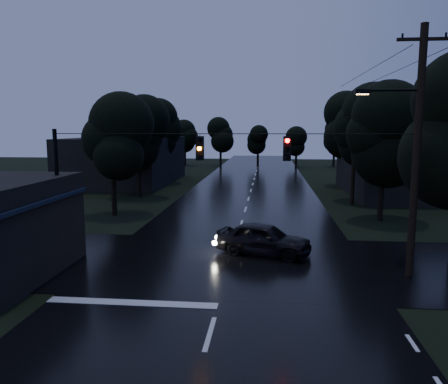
# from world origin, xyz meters

# --- Properties ---
(main_road) EXTENTS (12.00, 120.00, 0.02)m
(main_road) POSITION_xyz_m (0.00, 30.00, 0.00)
(main_road) COLOR black
(main_road) RESTS_ON ground
(cross_street) EXTENTS (60.00, 9.00, 0.02)m
(cross_street) POSITION_xyz_m (0.00, 12.00, 0.00)
(cross_street) COLOR black
(cross_street) RESTS_ON ground
(building_far_right) EXTENTS (10.00, 14.00, 4.40)m
(building_far_right) POSITION_xyz_m (14.00, 34.00, 2.20)
(building_far_right) COLOR black
(building_far_right) RESTS_ON ground
(building_far_left) EXTENTS (10.00, 16.00, 5.00)m
(building_far_left) POSITION_xyz_m (-14.00, 40.00, 2.50)
(building_far_left) COLOR black
(building_far_left) RESTS_ON ground
(utility_pole_main) EXTENTS (3.50, 0.30, 10.00)m
(utility_pole_main) POSITION_xyz_m (7.41, 11.00, 5.26)
(utility_pole_main) COLOR black
(utility_pole_main) RESTS_ON ground
(utility_pole_far) EXTENTS (2.00, 0.30, 7.50)m
(utility_pole_far) POSITION_xyz_m (8.30, 28.00, 3.88)
(utility_pole_far) COLOR black
(utility_pole_far) RESTS_ON ground
(anchor_pole_left) EXTENTS (0.18, 0.18, 6.00)m
(anchor_pole_left) POSITION_xyz_m (-7.50, 11.00, 3.00)
(anchor_pole_left) COLOR black
(anchor_pole_left) RESTS_ON ground
(span_signals) EXTENTS (15.00, 0.37, 1.12)m
(span_signals) POSITION_xyz_m (0.56, 10.99, 5.24)
(span_signals) COLOR black
(span_signals) RESTS_ON ground
(tree_left_a) EXTENTS (3.92, 3.92, 8.26)m
(tree_left_a) POSITION_xyz_m (-9.00, 22.00, 5.24)
(tree_left_a) COLOR black
(tree_left_a) RESTS_ON ground
(tree_left_b) EXTENTS (4.20, 4.20, 8.85)m
(tree_left_b) POSITION_xyz_m (-9.60, 30.00, 5.62)
(tree_left_b) COLOR black
(tree_left_b) RESTS_ON ground
(tree_left_c) EXTENTS (4.48, 4.48, 9.44)m
(tree_left_c) POSITION_xyz_m (-10.20, 40.00, 5.99)
(tree_left_c) COLOR black
(tree_left_c) RESTS_ON ground
(tree_right_a) EXTENTS (4.20, 4.20, 8.85)m
(tree_right_a) POSITION_xyz_m (9.00, 22.00, 5.62)
(tree_right_a) COLOR black
(tree_right_a) RESTS_ON ground
(tree_right_b) EXTENTS (4.48, 4.48, 9.44)m
(tree_right_b) POSITION_xyz_m (9.60, 30.00, 5.99)
(tree_right_b) COLOR black
(tree_right_b) RESTS_ON ground
(tree_right_c) EXTENTS (4.76, 4.76, 10.03)m
(tree_right_c) POSITION_xyz_m (10.20, 40.00, 6.37)
(tree_right_c) COLOR black
(tree_right_c) RESTS_ON ground
(car) EXTENTS (4.88, 3.09, 1.55)m
(car) POSITION_xyz_m (1.48, 13.41, 0.77)
(car) COLOR black
(car) RESTS_ON ground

